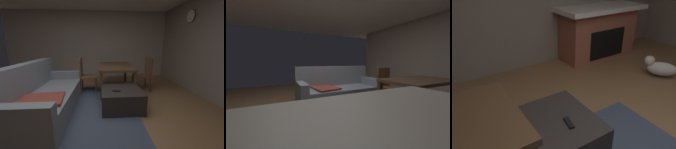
# 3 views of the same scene
# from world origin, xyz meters

# --- Properties ---
(floor) EXTENTS (8.34, 8.34, 0.00)m
(floor) POSITION_xyz_m (0.00, 0.00, 0.00)
(floor) COLOR olive
(wall_right_window_side) EXTENTS (0.12, 6.33, 2.53)m
(wall_right_window_side) POSITION_xyz_m (3.48, 0.00, 1.27)
(wall_right_window_side) COLOR #B2A59B
(wall_right_window_side) RESTS_ON ground
(area_rug) EXTENTS (2.60, 2.00, 0.01)m
(area_rug) POSITION_xyz_m (0.70, -0.08, 0.01)
(area_rug) COLOR #3D475B
(area_rug) RESTS_ON ground
(couch) EXTENTS (2.19, 0.95, 0.96)m
(couch) POSITION_xyz_m (0.57, 0.72, 0.33)
(couch) COLOR slate
(couch) RESTS_ON ground
(ottoman_coffee_table) EXTENTS (0.95, 0.81, 0.41)m
(ottoman_coffee_table) POSITION_xyz_m (0.70, -0.80, 0.20)
(ottoman_coffee_table) COLOR #2D2826
(ottoman_coffee_table) RESTS_ON ground
(tv_remote) EXTENTS (0.08, 0.17, 0.02)m
(tv_remote) POSITION_xyz_m (0.53, -0.68, 0.42)
(tv_remote) COLOR black
(tv_remote) RESTS_ON ottoman_coffee_table
(dining_table) EXTENTS (1.44, 0.91, 0.74)m
(dining_table) POSITION_xyz_m (1.70, -0.78, 0.66)
(dining_table) COLOR #513823
(dining_table) RESTS_ON ground
(dining_chair_north) EXTENTS (0.45, 0.45, 0.93)m
(dining_chair_north) POSITION_xyz_m (1.69, 0.06, 0.52)
(dining_chair_north) COLOR brown
(dining_chair_north) RESTS_ON ground
(potted_plant) EXTENTS (0.31, 0.31, 0.43)m
(potted_plant) POSITION_xyz_m (2.14, 1.06, 0.24)
(potted_plant) COLOR brown
(potted_plant) RESTS_ON ground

